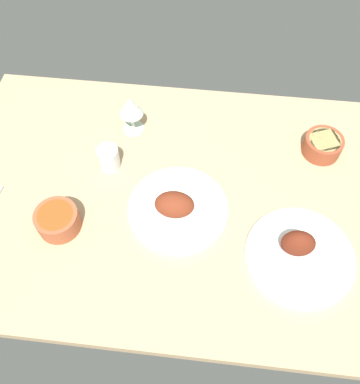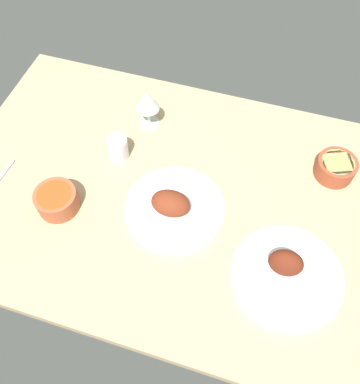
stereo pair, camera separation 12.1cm
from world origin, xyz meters
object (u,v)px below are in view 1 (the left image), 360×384
Objects in this scene: wine_glass at (131,108)px; water_tumbler at (109,158)px; plate_near_viewer at (177,208)px; plate_center_main at (299,253)px; bowl_soup at (58,220)px; bowl_pasta at (323,145)px.

wine_glass is 1.84× the size of water_tumbler.
wine_glass reaches higher than plate_near_viewer.
plate_center_main is 2.44× the size of bowl_soup.
bowl_pasta is at bearing -147.75° from plate_near_viewer.
bowl_pasta is at bearing 177.54° from wine_glass.
wine_glass reaches higher than bowl_pasta.
bowl_pasta is 61.35cm from wine_glass.
plate_near_viewer is 2.07× the size of wine_glass.
bowl_pasta is (-42.93, -27.09, 1.14)cm from plate_near_viewer.
water_tumbler is at bearing -31.97° from plate_near_viewer.
bowl_pasta is (-75.47, -35.49, -0.21)cm from bowl_soup.
plate_near_viewer is at bearing 121.21° from wine_glass.
bowl_pasta is 1.57× the size of water_tumbler.
bowl_pasta is at bearing -168.86° from water_tumbler.
plate_center_main is 2.48× the size of bowl_pasta.
bowl_soup is 83.40cm from bowl_pasta.
wine_glass is (52.34, -40.02, 7.86)cm from plate_center_main.
wine_glass reaches higher than water_tumbler.
water_tumbler is at bearing 11.14° from bowl_pasta.
wine_glass is at bearing -37.40° from plate_center_main.
bowl_soup is at bearing 25.19° from bowl_pasta.
plate_center_main is 66.35cm from wine_glass.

